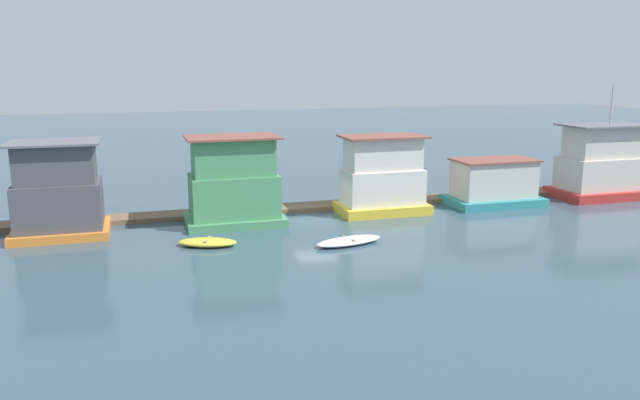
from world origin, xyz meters
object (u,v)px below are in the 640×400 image
Objects in this scene: dinghy_yellow at (207,242)px; mooring_post_far_right at (256,205)px; houseboat_green at (234,184)px; dinghy_white at (349,241)px; houseboat_yellow at (382,178)px; houseboat_teal at (494,184)px; houseboat_red at (603,165)px; houseboat_orange at (58,192)px; mooring_post_near_left at (512,189)px.

dinghy_yellow is 6.91m from mooring_post_far_right.
houseboat_green is 1.43× the size of dinghy_white.
houseboat_yellow is 12.94m from dinghy_yellow.
houseboat_red is at bearing 0.02° from houseboat_teal.
houseboat_yellow is at bearing -179.27° from houseboat_teal.
houseboat_yellow reaches higher than mooring_post_far_right.
houseboat_orange is 37.01m from houseboat_red.
houseboat_yellow reaches higher than dinghy_yellow.
dinghy_white is (-21.94, -6.58, -2.18)m from houseboat_red.
houseboat_red is at bearing 0.63° from houseboat_green.
houseboat_red is 5.20× the size of mooring_post_near_left.
houseboat_green is at bearing -176.17° from mooring_post_near_left.
mooring_post_near_left is (-6.86, 1.06, -1.59)m from houseboat_red.
dinghy_yellow is at bearing -123.14° from mooring_post_far_right.
houseboat_teal is 1.87× the size of dinghy_yellow.
mooring_post_far_right is (-8.15, 1.17, -1.53)m from houseboat_yellow.
mooring_post_near_left is at bearing 2.21° from houseboat_orange.
houseboat_yellow is 17.39m from houseboat_red.
houseboat_teal is at bearing 13.07° from dinghy_yellow.
houseboat_green is at bearing -139.71° from mooring_post_far_right.
dinghy_white is at bearing -50.37° from houseboat_green.
houseboat_red is at bearing -8.75° from mooring_post_near_left.
houseboat_green reaches higher than dinghy_white.
houseboat_green reaches higher than dinghy_yellow.
houseboat_red is (17.39, 0.11, 0.07)m from houseboat_yellow.
houseboat_orange is at bearing 179.99° from houseboat_yellow.
mooring_post_far_right is at bearing 180.00° from mooring_post_near_left.
houseboat_orange is 3.43× the size of mooring_post_near_left.
houseboat_orange is 1.31× the size of dinghy_white.
mooring_post_near_left is 1.01× the size of mooring_post_far_right.
dinghy_white is 16.91m from mooring_post_near_left.
dinghy_white is (15.08, -6.48, -2.29)m from houseboat_orange.
mooring_post_far_right is at bearing 177.63° from houseboat_red.
houseboat_red is (27.14, 0.30, -0.10)m from houseboat_green.
mooring_post_near_left is at bearing 171.25° from houseboat_red.
houseboat_yellow is 0.71× the size of houseboat_red.
houseboat_yellow is 8.19m from dinghy_white.
mooring_post_near_left is (2.18, 1.06, -0.68)m from houseboat_teal.
houseboat_green is at bearing -178.88° from houseboat_yellow.
mooring_post_far_right is (11.47, 1.16, -1.71)m from houseboat_orange.
houseboat_orange reaches higher than mooring_post_near_left.
houseboat_red is 2.37× the size of dinghy_yellow.
houseboat_teal is at bearing -179.98° from houseboat_red.
mooring_post_far_right is at bearing 176.32° from houseboat_teal.
houseboat_teal is 1.56× the size of dinghy_white.
houseboat_yellow is 10.70m from mooring_post_near_left.
houseboat_yellow is 3.71× the size of mooring_post_near_left.
mooring_post_far_right is at bearing 115.25° from dinghy_white.
houseboat_green is 27.14m from houseboat_red.
houseboat_orange reaches higher than houseboat_yellow.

